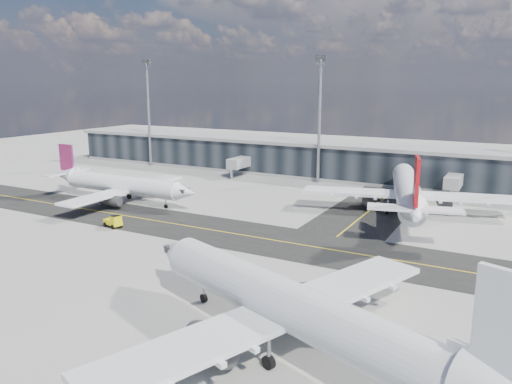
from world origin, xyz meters
TOP-DOWN VIEW (x-y plane):
  - ground at (0.00, 0.00)m, footprint 300.00×300.00m
  - taxiway_lanes at (3.91, 10.74)m, footprint 180.00×63.00m
  - terminal_concourse at (0.04, 54.93)m, footprint 152.00×19.80m
  - floodlight_masts at (0.00, 48.00)m, footprint 102.50×0.70m
  - airliner_af at (-27.02, 11.58)m, footprint 35.34×30.04m
  - airliner_redtail at (24.48, 28.35)m, footprint 37.18×43.22m
  - airliner_near at (25.78, -23.60)m, footprint 41.55×35.94m
  - baggage_tug at (-15.45, -2.35)m, footprint 3.65×2.43m
  - service_van at (18.07, 31.41)m, footprint 5.09×6.82m

SIDE VIEW (x-z plane):
  - ground at x=0.00m, z-range 0.00..0.00m
  - taxiway_lanes at x=3.91m, z-range -0.01..0.03m
  - service_van at x=18.07m, z-range 0.00..1.72m
  - baggage_tug at x=-15.45m, z-range 0.00..2.10m
  - airliner_af at x=-27.02m, z-range -1.78..8.73m
  - terminal_concourse at x=0.04m, z-range -0.31..8.49m
  - airliner_near at x=25.78m, z-range -2.16..10.59m
  - airliner_redtail at x=24.48m, z-range -2.20..10.75m
  - floodlight_masts at x=0.00m, z-range 1.16..30.06m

